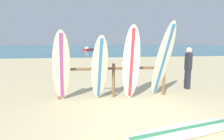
# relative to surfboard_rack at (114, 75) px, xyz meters

# --- Properties ---
(ground_plane) EXTENTS (120.00, 120.00, 0.00)m
(ground_plane) POSITION_rel_surfboard_rack_xyz_m (0.46, -2.50, -0.70)
(ground_plane) COLOR beige
(ocean_water) EXTENTS (120.00, 80.00, 0.01)m
(ocean_water) POSITION_rel_surfboard_rack_xyz_m (0.46, 55.50, -0.69)
(ocean_water) COLOR teal
(ocean_water) RESTS_ON ground
(surfboard_rack) EXTENTS (3.37, 0.09, 1.05)m
(surfboard_rack) POSITION_rel_surfboard_rack_xyz_m (0.00, 0.00, 0.00)
(surfboard_rack) COLOR brown
(surfboard_rack) RESTS_ON ground
(surfboard_leaning_far_left) EXTENTS (0.58, 0.74, 2.03)m
(surfboard_leaning_far_left) POSITION_rel_surfboard_rack_xyz_m (-1.52, -0.30, 0.32)
(surfboard_leaning_far_left) COLOR beige
(surfboard_leaning_far_left) RESTS_ON ground
(surfboard_leaning_left) EXTENTS (0.51, 0.87, 1.89)m
(surfboard_leaning_left) POSITION_rel_surfboard_rack_xyz_m (-0.46, -0.42, 0.25)
(surfboard_leaning_left) COLOR beige
(surfboard_leaning_left) RESTS_ON ground
(surfboard_leaning_center_left) EXTENTS (0.53, 0.60, 2.18)m
(surfboard_leaning_center_left) POSITION_rel_surfboard_rack_xyz_m (0.45, -0.42, 0.39)
(surfboard_leaning_center_left) COLOR white
(surfboard_leaning_center_left) RESTS_ON ground
(surfboard_leaning_center) EXTENTS (0.68, 1.05, 2.30)m
(surfboard_leaning_center) POSITION_rel_surfboard_rack_xyz_m (1.46, -0.29, 0.45)
(surfboard_leaning_center) COLOR beige
(surfboard_leaning_center) RESTS_ON ground
(surfboard_lying_on_sand) EXTENTS (2.74, 1.15, 0.08)m
(surfboard_lying_on_sand) POSITION_rel_surfboard_rack_xyz_m (1.02, -2.58, -0.66)
(surfboard_lying_on_sand) COLOR white
(surfboard_lying_on_sand) RESTS_ON ground
(beachgoer_standing) EXTENTS (0.20, 0.26, 1.51)m
(beachgoer_standing) POSITION_rel_surfboard_rack_xyz_m (2.84, 0.66, 0.14)
(beachgoer_standing) COLOR #26262D
(beachgoer_standing) RESTS_ON ground
(small_boat_offshore) EXTENTS (2.46, 2.79, 0.71)m
(small_boat_offshore) POSITION_rel_surfboard_rack_xyz_m (0.49, 33.22, -0.44)
(small_boat_offshore) COLOR #B22D28
(small_boat_offshore) RESTS_ON ocean_water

